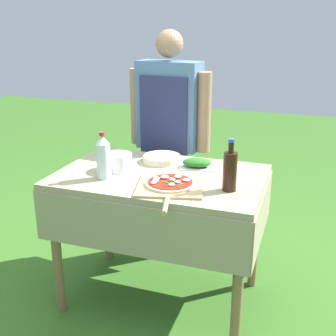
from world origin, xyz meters
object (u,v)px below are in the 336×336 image
water_bottle (103,157)px  prep_table (160,194)px  pizza_on_peel (170,185)px  mixing_tub (118,162)px  person_cook (169,128)px  plate_stack (162,159)px  oil_bottle (230,170)px  herb_container (197,163)px

water_bottle → prep_table: bearing=31.7°
pizza_on_peel → mixing_tub: 0.40m
pizza_on_peel → mixing_tub: bearing=142.9°
person_cook → plate_stack: 0.40m
oil_bottle → mixing_tub: bearing=171.3°
person_cook → water_bottle: person_cook is taller
pizza_on_peel → plate_stack: size_ratio=2.31×
water_bottle → mixing_tub: size_ratio=1.58×
prep_table → person_cook: bearing=104.1°
person_cook → plate_stack: bearing=108.5°
prep_table → pizza_on_peel: size_ratio=2.17×
herb_container → mixing_tub: 0.46m
pizza_on_peel → oil_bottle: oil_bottle is taller
person_cook → water_bottle: bearing=87.3°
mixing_tub → person_cook: bearing=79.9°
oil_bottle → person_cook: bearing=128.6°
oil_bottle → mixing_tub: size_ratio=1.65×
mixing_tub → pizza_on_peel: bearing=-23.2°
pizza_on_peel → oil_bottle: size_ratio=1.99×
pizza_on_peel → plate_stack: pizza_on_peel is taller
prep_table → plate_stack: 0.26m
prep_table → pizza_on_peel: 0.25m
pizza_on_peel → mixing_tub: (-0.37, 0.16, 0.03)m
person_cook → oil_bottle: (0.56, -0.70, -0.01)m
herb_container → person_cook: bearing=127.1°
person_cook → oil_bottle: size_ratio=5.86×
oil_bottle → herb_container: bearing=130.5°
prep_table → oil_bottle: (0.41, -0.12, 0.23)m
herb_container → oil_bottle: bearing=-49.5°
prep_table → mixing_tub: mixing_tub is taller
person_cook → water_bottle: 0.76m
pizza_on_peel → herb_container: size_ratio=2.39×
person_cook → oil_bottle: 0.90m
herb_container → plate_stack: herb_container is taller
prep_table → pizza_on_peel: (0.12, -0.17, 0.14)m
prep_table → mixing_tub: 0.31m
pizza_on_peel → herb_container: (0.05, 0.35, 0.01)m
herb_container → plate_stack: bearing=171.1°
person_cook → pizza_on_peel: 0.81m
person_cook → herb_container: 0.53m
prep_table → mixing_tub: size_ratio=7.16×
person_cook → pizza_on_peel: (0.26, -0.76, -0.11)m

